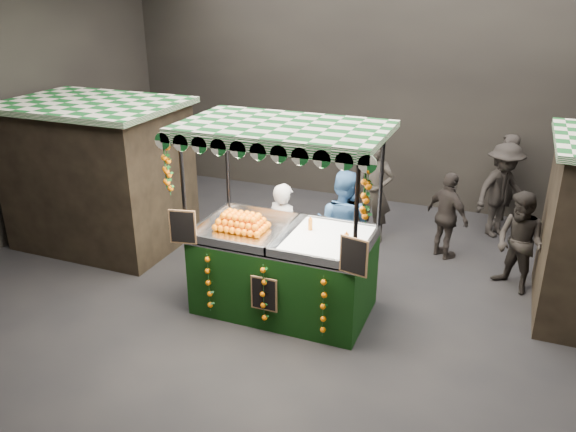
% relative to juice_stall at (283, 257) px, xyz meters
% --- Properties ---
extents(ground, '(12.00, 12.00, 0.00)m').
position_rel_juice_stall_xyz_m(ground, '(0.41, 0.04, -0.86)').
color(ground, black).
rests_on(ground, ground).
extents(market_hall, '(12.10, 10.10, 5.05)m').
position_rel_juice_stall_xyz_m(market_hall, '(0.41, 0.04, 2.52)').
color(market_hall, black).
rests_on(market_hall, ground).
extents(neighbour_stall_left, '(3.00, 2.20, 2.60)m').
position_rel_juice_stall_xyz_m(neighbour_stall_left, '(-3.99, 1.04, 0.45)').
color(neighbour_stall_left, black).
rests_on(neighbour_stall_left, ground).
extents(juice_stall, '(2.86, 1.68, 2.77)m').
position_rel_juice_stall_xyz_m(juice_stall, '(0.00, 0.00, 0.00)').
color(juice_stall, black).
rests_on(juice_stall, ground).
extents(vendor_grey, '(0.70, 0.56, 1.66)m').
position_rel_juice_stall_xyz_m(vendor_grey, '(-0.34, 0.82, -0.03)').
color(vendor_grey, gray).
rests_on(vendor_grey, ground).
extents(vendor_blue, '(1.01, 0.84, 1.89)m').
position_rel_juice_stall_xyz_m(vendor_blue, '(0.54, 1.14, 0.08)').
color(vendor_blue, navy).
rests_on(vendor_blue, ground).
extents(shopper_0, '(0.73, 0.51, 1.91)m').
position_rel_juice_stall_xyz_m(shopper_0, '(0.59, 2.90, 0.09)').
color(shopper_0, '#292622').
rests_on(shopper_0, ground).
extents(shopper_1, '(0.99, 0.96, 1.61)m').
position_rel_juice_stall_xyz_m(shopper_1, '(3.12, 1.89, -0.06)').
color(shopper_1, black).
rests_on(shopper_1, ground).
extents(shopper_2, '(0.94, 0.85, 1.54)m').
position_rel_juice_stall_xyz_m(shopper_2, '(1.95, 2.67, -0.09)').
color(shopper_2, '#2A2522').
rests_on(shopper_2, ground).
extents(shopper_3, '(1.28, 1.32, 1.81)m').
position_rel_juice_stall_xyz_m(shopper_3, '(2.76, 3.99, 0.04)').
color(shopper_3, black).
rests_on(shopper_3, ground).
extents(shopper_4, '(1.00, 0.78, 1.81)m').
position_rel_juice_stall_xyz_m(shopper_4, '(-4.09, 2.74, 0.04)').
color(shopper_4, black).
rests_on(shopper_4, ground).
extents(shopper_6, '(0.53, 0.72, 1.82)m').
position_rel_juice_stall_xyz_m(shopper_6, '(2.74, 4.64, 0.05)').
color(shopper_6, '#282320').
rests_on(shopper_6, ground).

